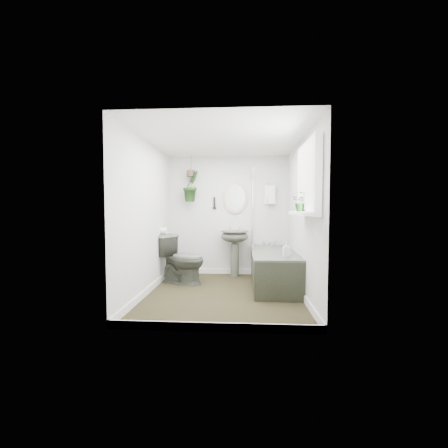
{
  "coord_description": "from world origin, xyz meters",
  "views": [
    {
      "loc": [
        0.3,
        -4.44,
        1.29
      ],
      "look_at": [
        0.0,
        0.15,
        1.05
      ],
      "focal_mm": 24.0,
      "sensor_mm": 36.0,
      "label": 1
    }
  ],
  "objects": [
    {
      "name": "pedestal_sink",
      "position": [
        0.14,
        1.17,
        0.44
      ],
      "size": [
        0.56,
        0.49,
        0.88
      ],
      "primitive_type": null,
      "rotation": [
        0.0,
        0.0,
        0.1
      ],
      "color": "#45483E",
      "rests_on": "floor"
    },
    {
      "name": "skirting",
      "position": [
        0.0,
        0.0,
        0.05
      ],
      "size": [
        2.3,
        2.8,
        0.1
      ],
      "primitive_type": "cube",
      "color": "white",
      "rests_on": "floor"
    },
    {
      "name": "soap_bottle",
      "position": [
        0.94,
        0.03,
        0.69
      ],
      "size": [
        0.1,
        0.11,
        0.21
      ],
      "primitive_type": "imported",
      "rotation": [
        0.0,
        0.0,
        0.08
      ],
      "color": "#302525",
      "rests_on": "bathtub"
    },
    {
      "name": "wall_front",
      "position": [
        0.0,
        -1.41,
        1.15
      ],
      "size": [
        2.3,
        0.02,
        2.3
      ],
      "primitive_type": "cube",
      "color": "silver",
      "rests_on": "ground"
    },
    {
      "name": "wall_back",
      "position": [
        0.0,
        1.41,
        1.15
      ],
      "size": [
        2.3,
        0.02,
        2.3
      ],
      "primitive_type": "cube",
      "color": "silver",
      "rests_on": "ground"
    },
    {
      "name": "bath_screen",
      "position": [
        0.47,
        0.99,
        1.28
      ],
      "size": [
        0.04,
        0.72,
        1.4
      ],
      "primitive_type": null,
      "color": "silver",
      "rests_on": "bathtub"
    },
    {
      "name": "wall_left",
      "position": [
        -1.16,
        0.0,
        1.15
      ],
      "size": [
        0.02,
        2.8,
        2.3
      ],
      "primitive_type": "cube",
      "color": "silver",
      "rests_on": "ground"
    },
    {
      "name": "wall_sconce",
      "position": [
        -0.26,
        1.36,
        1.4
      ],
      "size": [
        0.04,
        0.04,
        0.22
      ],
      "primitive_type": "cylinder",
      "color": "black",
      "rests_on": "wall_back"
    },
    {
      "name": "window_recess",
      "position": [
        1.09,
        -0.7,
        1.65
      ],
      "size": [
        0.08,
        1.0,
        0.9
      ],
      "primitive_type": "cube",
      "color": "white",
      "rests_on": "wall_right"
    },
    {
      "name": "bathtub",
      "position": [
        0.8,
        0.5,
        0.29
      ],
      "size": [
        0.72,
        1.72,
        0.58
      ],
      "primitive_type": null,
      "color": "#45483E",
      "rests_on": "floor"
    },
    {
      "name": "oval_mirror",
      "position": [
        0.14,
        1.37,
        1.5
      ],
      "size": [
        0.46,
        0.03,
        0.62
      ],
      "primitive_type": "ellipsoid",
      "color": "beige",
      "rests_on": "wall_back"
    },
    {
      "name": "toilet",
      "position": [
        -0.76,
        0.62,
        0.42
      ],
      "size": [
        0.94,
        0.75,
        0.84
      ],
      "primitive_type": "imported",
      "rotation": [
        0.0,
        0.0,
        1.18
      ],
      "color": "#45483E",
      "rests_on": "floor"
    },
    {
      "name": "toilet_roll_holder",
      "position": [
        -1.1,
        0.7,
        0.9
      ],
      "size": [
        0.11,
        0.11,
        0.11
      ],
      "primitive_type": "cylinder",
      "rotation": [
        0.0,
        1.57,
        0.0
      ],
      "color": "white",
      "rests_on": "wall_left"
    },
    {
      "name": "hanging_pot",
      "position": [
        -0.7,
        1.25,
        1.96
      ],
      "size": [
        0.16,
        0.16,
        0.12
      ],
      "primitive_type": "cylinder",
      "color": "#4F382B",
      "rests_on": "ceiling"
    },
    {
      "name": "sill_plant",
      "position": [
        1.02,
        -0.68,
        1.37
      ],
      "size": [
        0.27,
        0.25,
        0.24
      ],
      "primitive_type": "imported",
      "rotation": [
        0.0,
        0.0,
        -0.3
      ],
      "color": "black",
      "rests_on": "window_sill"
    },
    {
      "name": "ceiling",
      "position": [
        0.0,
        0.0,
        2.31
      ],
      "size": [
        2.3,
        2.8,
        0.02
      ],
      "primitive_type": "cube",
      "color": "white",
      "rests_on": "ground"
    },
    {
      "name": "shower_box",
      "position": [
        0.8,
        1.34,
        1.55
      ],
      "size": [
        0.2,
        0.1,
        0.35
      ],
      "primitive_type": "cube",
      "color": "white",
      "rests_on": "wall_back"
    },
    {
      "name": "wall_right",
      "position": [
        1.16,
        0.0,
        1.15
      ],
      "size": [
        0.02,
        2.8,
        2.3
      ],
      "primitive_type": "cube",
      "color": "silver",
      "rests_on": "ground"
    },
    {
      "name": "window_blinds",
      "position": [
        1.04,
        -0.7,
        1.65
      ],
      "size": [
        0.01,
        0.86,
        0.76
      ],
      "primitive_type": "cube",
      "color": "white",
      "rests_on": "wall_right"
    },
    {
      "name": "floor",
      "position": [
        0.0,
        0.0,
        -0.01
      ],
      "size": [
        2.3,
        2.8,
        0.02
      ],
      "primitive_type": "cube",
      "color": "black",
      "rests_on": "ground"
    },
    {
      "name": "window_sill",
      "position": [
        1.02,
        -0.7,
        1.23
      ],
      "size": [
        0.18,
        1.0,
        0.04
      ],
      "primitive_type": "cube",
      "color": "white",
      "rests_on": "wall_right"
    },
    {
      "name": "hanging_plant",
      "position": [
        -0.7,
        1.25,
        1.72
      ],
      "size": [
        0.4,
        0.42,
        0.6
      ],
      "primitive_type": "imported",
      "rotation": [
        0.0,
        0.0,
        0.96
      ],
      "color": "black",
      "rests_on": "ceiling"
    }
  ]
}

